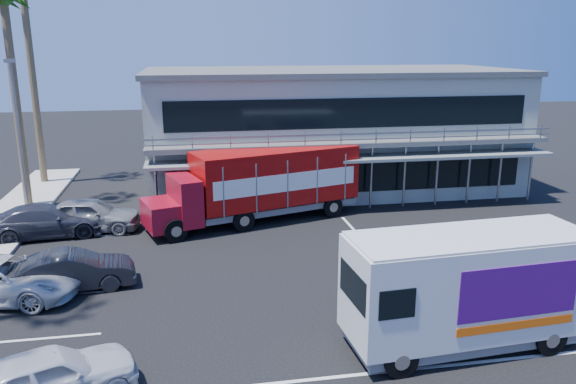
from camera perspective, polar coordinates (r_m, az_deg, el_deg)
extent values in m
plane|color=black|center=(21.81, 6.13, -9.12)|extent=(120.00, 120.00, 0.00)
cube|color=gray|center=(35.59, 4.24, 6.24)|extent=(22.00, 10.00, 7.00)
cube|color=#515454|center=(35.23, 4.35, 12.12)|extent=(22.40, 10.40, 0.30)
cube|color=#515454|center=(30.26, 6.86, 4.82)|extent=(22.00, 1.20, 0.25)
cube|color=gray|center=(29.65, 7.19, 5.59)|extent=(22.00, 0.08, 0.90)
cube|color=slate|center=(30.10, 6.98, 3.41)|extent=(22.00, 1.80, 0.15)
cube|color=black|center=(31.21, 6.44, 1.39)|extent=(20.00, 0.06, 1.60)
cube|color=black|center=(30.57, 6.63, 7.97)|extent=(20.00, 0.06, 1.60)
cylinder|color=brown|center=(33.48, -25.84, 7.71)|extent=(0.44, 0.44, 11.00)
cylinder|color=brown|center=(38.83, -24.39, 9.42)|extent=(0.44, 0.44, 12.00)
cylinder|color=gray|center=(31.62, -25.59, 4.64)|extent=(0.14, 0.14, 8.00)
cube|color=gray|center=(31.26, -26.43, 11.85)|extent=(0.50, 0.25, 0.18)
cube|color=maroon|center=(27.00, -12.74, -2.25)|extent=(2.11, 2.70, 1.26)
cube|color=maroon|center=(27.13, -10.45, -0.77)|extent=(1.78, 2.82, 2.21)
cube|color=black|center=(26.97, -10.51, 0.52)|extent=(0.71, 2.15, 0.74)
cube|color=#A80D0A|center=(28.67, -1.25, 1.74)|extent=(8.81, 5.00, 2.73)
cube|color=slate|center=(29.09, -1.24, -1.39)|extent=(8.69, 4.63, 0.32)
cube|color=white|center=(27.55, -0.04, 0.97)|extent=(7.40, 2.32, 0.89)
cube|color=white|center=(29.86, -2.37, 2.06)|extent=(7.40, 2.32, 0.89)
cylinder|color=black|center=(26.16, -11.35, -3.89)|extent=(1.13, 0.59, 1.09)
cylinder|color=black|center=(28.29, -12.67, -2.52)|extent=(1.13, 0.59, 1.09)
cylinder|color=black|center=(27.21, -4.54, -2.90)|extent=(1.13, 0.59, 1.09)
cylinder|color=black|center=(29.26, -6.31, -1.66)|extent=(1.13, 0.59, 1.09)
cylinder|color=black|center=(29.43, 4.54, -1.51)|extent=(1.13, 0.59, 1.09)
cylinder|color=black|center=(31.34, 2.32, -0.45)|extent=(1.13, 0.59, 1.09)
cube|color=silver|center=(17.54, 17.79, -8.83)|extent=(7.36, 2.95, 2.88)
cube|color=slate|center=(18.23, 17.39, -13.43)|extent=(7.05, 2.68, 0.36)
cube|color=black|center=(15.91, 6.65, -9.46)|extent=(0.20, 2.03, 0.98)
cube|color=silver|center=(17.02, 18.19, -4.27)|extent=(7.21, 2.89, 0.08)
cube|color=#480B67|center=(16.97, 22.47, -9.34)|extent=(3.70, 0.28, 1.54)
cube|color=#480B67|center=(18.86, 18.02, -6.48)|extent=(3.70, 0.28, 1.54)
cube|color=#F2590C|center=(17.39, 22.14, -12.45)|extent=(3.70, 0.27, 0.26)
cylinder|color=black|center=(16.24, 11.34, -16.41)|extent=(1.01, 0.35, 0.99)
cylinder|color=black|center=(17.96, 8.33, -13.00)|extent=(1.01, 0.35, 0.99)
cylinder|color=black|center=(18.58, 25.07, -13.36)|extent=(1.01, 0.35, 0.99)
cylinder|color=black|center=(20.11, 21.16, -10.74)|extent=(1.01, 0.35, 0.99)
imported|color=silver|center=(16.01, -23.18, -16.87)|extent=(4.72, 3.41, 1.49)
imported|color=black|center=(22.30, -21.01, -7.51)|extent=(4.60, 2.21, 1.45)
imported|color=silver|center=(22.51, -27.07, -7.89)|extent=(5.85, 3.56, 1.52)
imported|color=#292B37|center=(28.69, -23.31, -2.71)|extent=(5.51, 2.82, 1.53)
imported|color=gray|center=(28.74, -19.56, -2.19)|extent=(4.98, 2.40, 1.64)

